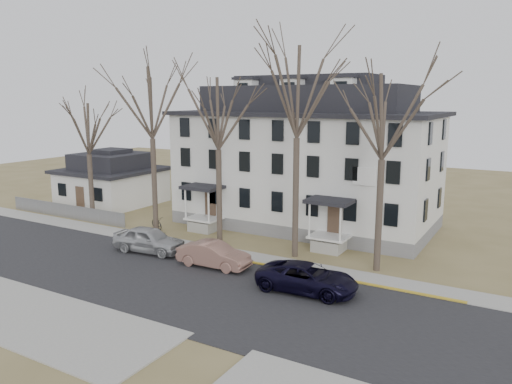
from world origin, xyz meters
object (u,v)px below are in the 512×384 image
Objects in this scene: small_house at (112,181)px; bicycle_left at (157,223)px; car_silver at (149,240)px; car_tan at (214,255)px; tree_center at (297,85)px; tree_far_left at (151,97)px; tree_bungalow at (87,125)px; car_navy at (307,278)px; tree_mid_right at (384,110)px; boarding_house at (306,160)px; tree_mid_left at (218,108)px.

small_house reaches higher than bicycle_left.
car_silver is 1.09× the size of car_tan.
tree_center is at bearing -39.36° from car_tan.
tree_far_left reaches higher than tree_bungalow.
tree_center reaches higher than car_navy.
tree_center is at bearing -15.08° from small_house.
bicycle_left is at bearing 6.75° from tree_bungalow.
car_tan is at bearing -153.18° from tree_mid_right.
tree_mid_right is at bearing -43.81° from boarding_house.
boarding_house is 3.81× the size of car_navy.
tree_mid_right reaches higher than car_tan.
boarding_house is 13.12m from tree_far_left.
tree_far_left is 2.51× the size of car_navy.
tree_far_left is 10.84m from car_silver.
tree_center is at bearing 0.00° from tree_mid_left.
tree_mid_right reaches higher than tree_bungalow.
tree_bungalow reaches higher than car_silver.
tree_bungalow reaches higher than bicycle_left.
tree_bungalow is at bearing -57.16° from small_house.
tree_mid_left is at bearing 57.27° from car_navy.
tree_mid_left is 1.00× the size of tree_mid_right.
bicycle_left is at bearing -142.35° from boarding_house.
tree_mid_left reaches higher than small_house.
boarding_house is 1.63× the size of tree_mid_left.
car_silver is 0.93× the size of car_navy.
small_house is (-20.00, -1.96, -3.13)m from boarding_house.
tree_center is 19.23m from tree_bungalow.
car_navy is at bearing -84.81° from bicycle_left.
tree_center is 16.47m from bicycle_left.
boarding_house is at bearing -4.10° from car_tan.
boarding_house is at bearing 27.01° from tree_bungalow.
tree_bungalow is 24.03m from car_navy.
bicycle_left is (6.42, 0.76, -7.64)m from tree_bungalow.
tree_mid_right is 20.27m from bicycle_left.
boarding_house is 15.52m from car_navy.
car_silver is (10.12, -4.22, -7.26)m from tree_bungalow.
small_house is 1.87× the size of car_tan.
tree_mid_right is (11.50, 0.00, 0.00)m from tree_mid_left.
car_navy is (26.26, -11.47, -1.49)m from small_house.
tree_mid_left and tree_mid_right have the same top height.
tree_center is at bearing 0.00° from tree_far_left.
car_tan is at bearing -16.05° from tree_bungalow.
tree_mid_left is at bearing 180.00° from tree_mid_right.
tree_center is at bearing 180.00° from tree_mid_right.
tree_center is (23.00, -6.20, 8.84)m from small_house.
tree_far_left is 18.78m from car_navy.
tree_far_left is at bearing -29.39° from small_house.
tree_far_left is at bearing 60.11° from car_tan.
boarding_house is 2.39× the size of small_house.
boarding_house is 4.47× the size of car_tan.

